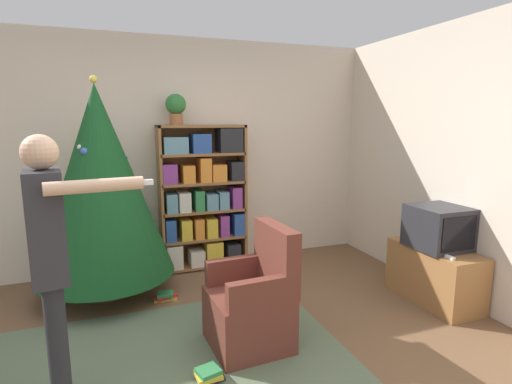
{
  "coord_description": "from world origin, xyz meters",
  "views": [
    {
      "loc": [
        -0.64,
        -2.33,
        1.69
      ],
      "look_at": [
        0.59,
        1.02,
        1.05
      ],
      "focal_mm": 28.0,
      "sensor_mm": 36.0,
      "label": 1
    }
  ],
  "objects_px": {
    "christmas_tree": "(101,183)",
    "standing_person": "(51,255)",
    "television": "(438,227)",
    "bookshelf": "(203,199)",
    "armchair": "(253,304)",
    "potted_plant": "(176,107)"
  },
  "relations": [
    {
      "from": "christmas_tree",
      "to": "standing_person",
      "type": "xyz_separation_m",
      "value": [
        -0.24,
        -1.61,
        -0.16
      ]
    },
    {
      "from": "television",
      "to": "standing_person",
      "type": "distance_m",
      "value": 3.17
    },
    {
      "from": "bookshelf",
      "to": "television",
      "type": "height_order",
      "value": "bookshelf"
    },
    {
      "from": "bookshelf",
      "to": "armchair",
      "type": "xyz_separation_m",
      "value": [
        -0.02,
        -1.75,
        -0.49
      ]
    },
    {
      "from": "television",
      "to": "armchair",
      "type": "height_order",
      "value": "armchair"
    },
    {
      "from": "television",
      "to": "standing_person",
      "type": "xyz_separation_m",
      "value": [
        -3.14,
        -0.41,
        0.24
      ]
    },
    {
      "from": "bookshelf",
      "to": "television",
      "type": "xyz_separation_m",
      "value": [
        1.83,
        -1.64,
        -0.09
      ]
    },
    {
      "from": "standing_person",
      "to": "potted_plant",
      "type": "xyz_separation_m",
      "value": [
        1.03,
        2.06,
        0.87
      ]
    },
    {
      "from": "television",
      "to": "potted_plant",
      "type": "height_order",
      "value": "potted_plant"
    },
    {
      "from": "christmas_tree",
      "to": "potted_plant",
      "type": "distance_m",
      "value": 1.16
    },
    {
      "from": "standing_person",
      "to": "armchair",
      "type": "bearing_deg",
      "value": 95.59
    },
    {
      "from": "television",
      "to": "standing_person",
      "type": "bearing_deg",
      "value": -172.58
    },
    {
      "from": "bookshelf",
      "to": "standing_person",
      "type": "distance_m",
      "value": 2.43
    },
    {
      "from": "television",
      "to": "potted_plant",
      "type": "distance_m",
      "value": 2.9
    },
    {
      "from": "television",
      "to": "christmas_tree",
      "type": "height_order",
      "value": "christmas_tree"
    },
    {
      "from": "christmas_tree",
      "to": "armchair",
      "type": "distance_m",
      "value": 1.86
    },
    {
      "from": "potted_plant",
      "to": "christmas_tree",
      "type": "bearing_deg",
      "value": -150.76
    },
    {
      "from": "television",
      "to": "bookshelf",
      "type": "bearing_deg",
      "value": 138.15
    },
    {
      "from": "armchair",
      "to": "christmas_tree",
      "type": "bearing_deg",
      "value": -144.96
    },
    {
      "from": "television",
      "to": "christmas_tree",
      "type": "relative_size",
      "value": 0.23
    },
    {
      "from": "armchair",
      "to": "potted_plant",
      "type": "height_order",
      "value": "potted_plant"
    },
    {
      "from": "christmas_tree",
      "to": "standing_person",
      "type": "relative_size",
      "value": 1.29
    }
  ]
}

